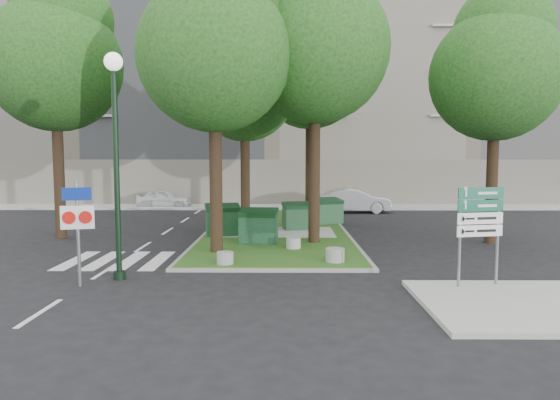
{
  "coord_description": "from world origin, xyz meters",
  "views": [
    {
      "loc": [
        0.85,
        -14.6,
        3.42
      ],
      "look_at": [
        0.71,
        1.58,
        2.0
      ],
      "focal_mm": 32.0,
      "sensor_mm": 36.0,
      "label": 1
    }
  ],
  "objects_px": {
    "tree_street_left": "(57,52)",
    "dumpster_c": "(298,216)",
    "litter_bin": "(326,215)",
    "car_white": "(164,199)",
    "dumpster_d": "(328,211)",
    "traffic_sign_pole": "(78,219)",
    "car_silver": "(353,201)",
    "directional_sign": "(479,221)",
    "bollard_left": "(225,258)",
    "bollard_right": "(335,255)",
    "tree_median_far": "(312,63)",
    "tree_median_near_left": "(217,40)",
    "dumpster_a": "(223,220)",
    "street_lamp": "(116,139)",
    "tree_median_mid": "(247,80)",
    "dumpster_b": "(259,226)",
    "tree_median_near_right": "(317,34)",
    "bollard_mid": "(293,243)",
    "tree_street_right": "(498,64)"
  },
  "relations": [
    {
      "from": "tree_median_near_right",
      "to": "litter_bin",
      "type": "xyz_separation_m",
      "value": [
        0.86,
        5.62,
        -7.49
      ]
    },
    {
      "from": "bollard_right",
      "to": "street_lamp",
      "type": "xyz_separation_m",
      "value": [
        -6.2,
        -1.81,
        3.57
      ]
    },
    {
      "from": "tree_median_mid",
      "to": "car_silver",
      "type": "height_order",
      "value": "tree_median_mid"
    },
    {
      "from": "directional_sign",
      "to": "litter_bin",
      "type": "bearing_deg",
      "value": 91.55
    },
    {
      "from": "bollard_right",
      "to": "car_white",
      "type": "bearing_deg",
      "value": 118.57
    },
    {
      "from": "tree_median_far",
      "to": "car_silver",
      "type": "relative_size",
      "value": 2.67
    },
    {
      "from": "bollard_mid",
      "to": "directional_sign",
      "type": "bearing_deg",
      "value": -47.97
    },
    {
      "from": "tree_median_near_left",
      "to": "tree_median_far",
      "type": "xyz_separation_m",
      "value": [
        3.7,
        9.5,
        1.0
      ]
    },
    {
      "from": "dumpster_c",
      "to": "directional_sign",
      "type": "xyz_separation_m",
      "value": [
        4.34,
        -9.89,
        1.08
      ]
    },
    {
      "from": "tree_median_near_right",
      "to": "car_silver",
      "type": "xyz_separation_m",
      "value": [
        2.96,
        11.06,
        -7.25
      ]
    },
    {
      "from": "street_lamp",
      "to": "directional_sign",
      "type": "bearing_deg",
      "value": -6.15
    },
    {
      "from": "litter_bin",
      "to": "car_white",
      "type": "distance_m",
      "value": 13.11
    },
    {
      "from": "tree_median_far",
      "to": "dumpster_b",
      "type": "xyz_separation_m",
      "value": [
        -2.42,
        -7.8,
        -7.56
      ]
    },
    {
      "from": "dumpster_b",
      "to": "bollard_right",
      "type": "bearing_deg",
      "value": -44.96
    },
    {
      "from": "tree_median_near_left",
      "to": "dumpster_a",
      "type": "distance_m",
      "value": 7.48
    },
    {
      "from": "dumpster_c",
      "to": "bollard_mid",
      "type": "bearing_deg",
      "value": -106.46
    },
    {
      "from": "bollard_left",
      "to": "litter_bin",
      "type": "relative_size",
      "value": 0.69
    },
    {
      "from": "dumpster_c",
      "to": "bollard_mid",
      "type": "xyz_separation_m",
      "value": [
        -0.29,
        -4.75,
        -0.41
      ]
    },
    {
      "from": "tree_street_right",
      "to": "street_lamp",
      "type": "relative_size",
      "value": 1.62
    },
    {
      "from": "dumpster_a",
      "to": "dumpster_c",
      "type": "relative_size",
      "value": 1.08
    },
    {
      "from": "dumpster_a",
      "to": "dumpster_c",
      "type": "height_order",
      "value": "dumpster_a"
    },
    {
      "from": "tree_median_near_right",
      "to": "dumpster_c",
      "type": "relative_size",
      "value": 7.63
    },
    {
      "from": "dumpster_d",
      "to": "car_white",
      "type": "xyz_separation_m",
      "value": [
        -10.17,
        8.54,
        -0.11
      ]
    },
    {
      "from": "dumpster_a",
      "to": "tree_median_mid",
      "type": "bearing_deg",
      "value": 60.79
    },
    {
      "from": "dumpster_c",
      "to": "car_silver",
      "type": "bearing_deg",
      "value": 52.19
    },
    {
      "from": "dumpster_a",
      "to": "directional_sign",
      "type": "height_order",
      "value": "directional_sign"
    },
    {
      "from": "tree_median_near_left",
      "to": "traffic_sign_pole",
      "type": "height_order",
      "value": "tree_median_near_left"
    },
    {
      "from": "car_silver",
      "to": "dumpster_c",
      "type": "bearing_deg",
      "value": 153.32
    },
    {
      "from": "dumpster_b",
      "to": "car_white",
      "type": "relative_size",
      "value": 0.43
    },
    {
      "from": "tree_street_right",
      "to": "dumpster_c",
      "type": "bearing_deg",
      "value": 159.63
    },
    {
      "from": "tree_median_near_right",
      "to": "tree_street_right",
      "type": "height_order",
      "value": "tree_median_near_right"
    },
    {
      "from": "directional_sign",
      "to": "car_white",
      "type": "height_order",
      "value": "directional_sign"
    },
    {
      "from": "directional_sign",
      "to": "tree_street_left",
      "type": "bearing_deg",
      "value": 138.79
    },
    {
      "from": "bollard_left",
      "to": "bollard_right",
      "type": "distance_m",
      "value": 3.44
    },
    {
      "from": "dumpster_b",
      "to": "bollard_left",
      "type": "xyz_separation_m",
      "value": [
        -0.84,
        -3.76,
        -0.45
      ]
    },
    {
      "from": "dumpster_c",
      "to": "traffic_sign_pole",
      "type": "height_order",
      "value": "traffic_sign_pole"
    },
    {
      "from": "tree_median_mid",
      "to": "tree_street_left",
      "type": "xyz_separation_m",
      "value": [
        -7.5,
        -3.0,
        0.67
      ]
    },
    {
      "from": "tree_median_near_right",
      "to": "car_white",
      "type": "height_order",
      "value": "tree_median_near_right"
    },
    {
      "from": "tree_median_near_left",
      "to": "litter_bin",
      "type": "height_order",
      "value": "tree_median_near_left"
    },
    {
      "from": "litter_bin",
      "to": "directional_sign",
      "type": "height_order",
      "value": "directional_sign"
    },
    {
      "from": "tree_street_left",
      "to": "dumpster_c",
      "type": "distance_m",
      "value": 12.21
    },
    {
      "from": "dumpster_d",
      "to": "car_white",
      "type": "distance_m",
      "value": 13.28
    },
    {
      "from": "dumpster_c",
      "to": "tree_median_mid",
      "type": "bearing_deg",
      "value": 140.81
    },
    {
      "from": "dumpster_c",
      "to": "dumpster_d",
      "type": "bearing_deg",
      "value": 40.82
    },
    {
      "from": "bollard_right",
      "to": "car_white",
      "type": "xyz_separation_m",
      "value": [
        -9.62,
        17.67,
        0.28
      ]
    },
    {
      "from": "tree_median_far",
      "to": "dumpster_c",
      "type": "relative_size",
      "value": 7.93
    },
    {
      "from": "tree_street_left",
      "to": "dumpster_c",
      "type": "relative_size",
      "value": 7.32
    },
    {
      "from": "tree_median_near_left",
      "to": "tree_median_far",
      "type": "distance_m",
      "value": 10.24
    },
    {
      "from": "litter_bin",
      "to": "traffic_sign_pole",
      "type": "distance_m",
      "value": 14.15
    },
    {
      "from": "tree_median_mid",
      "to": "dumpster_b",
      "type": "xyz_separation_m",
      "value": [
        0.78,
        -4.8,
        -6.22
      ]
    }
  ]
}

